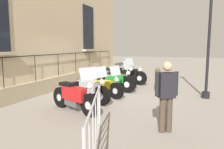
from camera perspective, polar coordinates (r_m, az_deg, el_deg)
ground_plane at (r=8.93m, az=-2.62°, el=-4.95°), size 60.00×60.00×0.00m
building_facade at (r=10.14m, az=-16.43°, el=15.45°), size 0.82×13.96×6.94m
motorcycle_red at (r=6.47m, az=-9.89°, el=-5.81°), size 1.94×0.94×1.37m
motorcycle_silver at (r=7.49m, az=-6.18°, el=-4.09°), size 1.88×0.85×1.27m
motorcycle_yellow at (r=8.31m, az=-2.80°, el=-3.01°), size 2.03×0.87×1.23m
motorcycle_green at (r=9.24m, az=0.68°, el=-1.80°), size 1.98×0.58×1.33m
motorcycle_maroon at (r=10.15m, az=1.53°, el=-0.97°), size 1.99×0.80×1.39m
motorcycle_black at (r=11.02m, az=3.96°, el=-0.16°), size 2.16×0.64×0.96m
lamppost at (r=8.61m, az=24.41°, el=9.63°), size 0.31×0.31×4.29m
crowd_barrier at (r=3.80m, az=-4.68°, el=-13.74°), size 0.95×2.37×1.05m
bollard at (r=9.52m, az=12.00°, el=-1.17°), size 0.23×0.23×1.03m
pedestrian_standing at (r=4.94m, az=14.26°, el=-4.78°), size 0.47×0.37×1.61m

